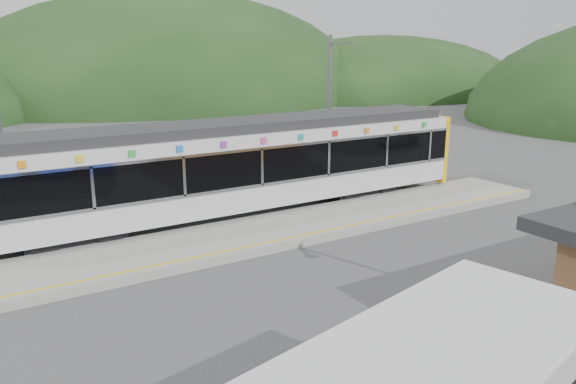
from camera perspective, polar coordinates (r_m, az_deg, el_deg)
ground at (r=16.91m, az=1.87°, el=-7.95°), size 120.00×120.00×0.00m
hills at (r=24.43m, az=7.08°, el=-0.90°), size 146.00×149.00×26.00m
platform at (r=19.50m, az=-3.52°, el=-4.37°), size 26.00×3.20×0.30m
yellow_line at (r=18.38m, az=-1.59°, el=-5.04°), size 26.00×0.10×0.01m
train at (r=21.56m, az=-5.73°, el=2.71°), size 20.44×3.01×3.74m
catenary_mast_west at (r=21.78m, az=-27.23°, el=5.52°), size 0.18×1.80×7.00m
catenary_mast_east at (r=26.80m, az=4.27°, el=8.50°), size 0.18×1.80×7.00m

